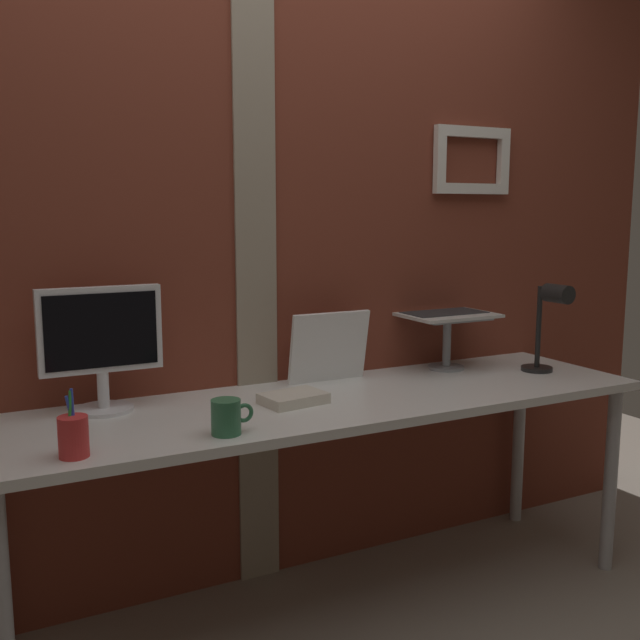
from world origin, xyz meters
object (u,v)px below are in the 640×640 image
Objects in this scene: monitor at (101,339)px; whiteboard_panel at (329,347)px; laptop at (438,301)px; pen_cup at (73,436)px; desk_lamp at (549,318)px; coffee_mug at (227,417)px.

monitor reaches higher than whiteboard_panel.
laptop is 2.03× the size of pen_cup.
laptop is 1.17× the size of whiteboard_panel.
desk_lamp is (0.80, -0.27, 0.09)m from whiteboard_panel.
desk_lamp is at bearing 5.01° from pen_cup.
desk_lamp is at bearing 6.54° from coffee_mug.
laptop is at bearing 2.94° from monitor.
pen_cup is 0.41m from coffee_mug.
laptop is 1.55m from pen_cup.
pen_cup is (-0.96, -0.42, -0.07)m from whiteboard_panel.
whiteboard_panel is 0.88× the size of desk_lamp.
coffee_mug is at bearing -156.29° from laptop.
laptop is at bearing 133.52° from desk_lamp.
whiteboard_panel is (-0.51, -0.04, -0.14)m from laptop.
whiteboard_panel is 1.74× the size of pen_cup.
desk_lamp is at bearing -8.53° from monitor.
laptop is at bearing 23.71° from coffee_mug.
monitor reaches higher than coffee_mug.
desk_lamp is 1.78m from pen_cup.
laptop is at bearing 4.68° from whiteboard_panel.
coffee_mug is (-1.35, -0.15, -0.16)m from desk_lamp.
coffee_mug is at bearing -173.46° from desk_lamp.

